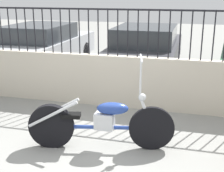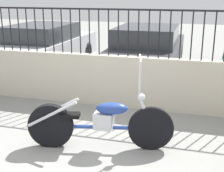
% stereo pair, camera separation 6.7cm
% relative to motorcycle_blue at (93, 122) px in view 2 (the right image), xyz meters
% --- Properties ---
extents(ground_plane, '(40.00, 40.00, 0.00)m').
position_rel_motorcycle_blue_xyz_m(ground_plane, '(-0.01, -0.42, -0.41)').
color(ground_plane, gray).
extents(low_wall, '(9.83, 0.18, 1.04)m').
position_rel_motorcycle_blue_xyz_m(low_wall, '(-0.01, 1.84, 0.11)').
color(low_wall, beige).
rests_on(low_wall, ground_plane).
extents(fence_railing, '(9.83, 0.04, 0.91)m').
position_rel_motorcycle_blue_xyz_m(fence_railing, '(-0.01, 1.84, 1.23)').
color(fence_railing, black).
rests_on(fence_railing, low_wall).
extents(motorcycle_blue, '(2.13, 0.68, 1.40)m').
position_rel_motorcycle_blue_xyz_m(motorcycle_blue, '(0.00, 0.00, 0.00)').
color(motorcycle_blue, black).
rests_on(motorcycle_blue, ground_plane).
extents(car_silver, '(1.74, 4.39, 1.36)m').
position_rel_motorcycle_blue_xyz_m(car_silver, '(-2.98, 4.30, 0.28)').
color(car_silver, black).
rests_on(car_silver, ground_plane).
extents(car_dark_grey, '(1.74, 4.32, 1.36)m').
position_rel_motorcycle_blue_xyz_m(car_dark_grey, '(0.05, 4.51, 0.28)').
color(car_dark_grey, black).
rests_on(car_dark_grey, ground_plane).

